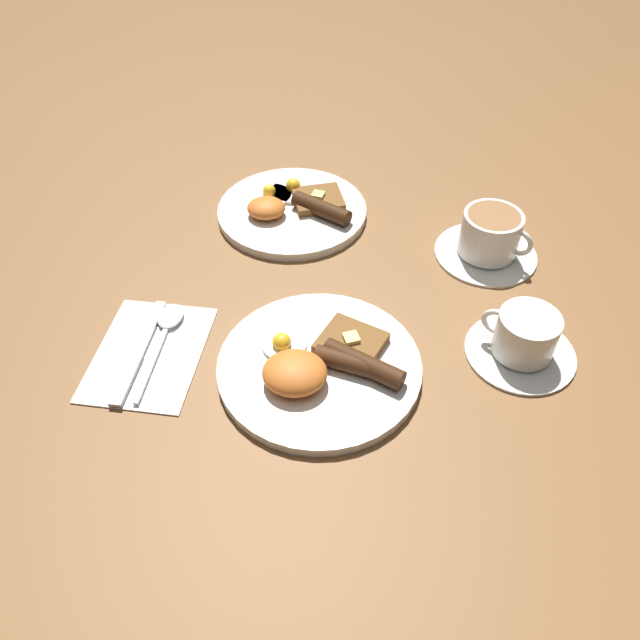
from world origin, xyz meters
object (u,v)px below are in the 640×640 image
at_px(breakfast_plate_far, 293,209).
at_px(knife, 137,356).
at_px(teacup_near, 524,339).
at_px(spoon, 167,325).
at_px(breakfast_plate_near, 320,365).
at_px(teacup_far, 489,238).

distance_m(breakfast_plate_far, knife, 0.39).
xyz_separation_m(teacup_near, knife, (-0.52, -0.04, -0.02)).
distance_m(teacup_near, spoon, 0.50).
relative_size(breakfast_plate_near, teacup_near, 1.81).
distance_m(breakfast_plate_near, spoon, 0.23).
height_order(breakfast_plate_near, knife, breakfast_plate_near).
distance_m(teacup_far, knife, 0.57).
height_order(breakfast_plate_near, spoon, breakfast_plate_near).
xyz_separation_m(breakfast_plate_near, spoon, (-0.22, 0.07, -0.01)).
bearing_deg(breakfast_plate_near, knife, 177.83).
relative_size(breakfast_plate_near, knife, 1.41).
bearing_deg(teacup_near, teacup_far, 94.48).
height_order(breakfast_plate_near, teacup_far, teacup_far).
distance_m(breakfast_plate_far, spoon, 0.33).
relative_size(teacup_far, knife, 0.85).
xyz_separation_m(breakfast_plate_near, knife, (-0.25, 0.01, -0.01)).
bearing_deg(spoon, teacup_far, -64.15).
bearing_deg(knife, spoon, -20.98).
distance_m(teacup_far, spoon, 0.52).
bearing_deg(knife, teacup_near, -81.31).
height_order(teacup_near, spoon, teacup_near).
bearing_deg(breakfast_plate_near, teacup_far, 45.73).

